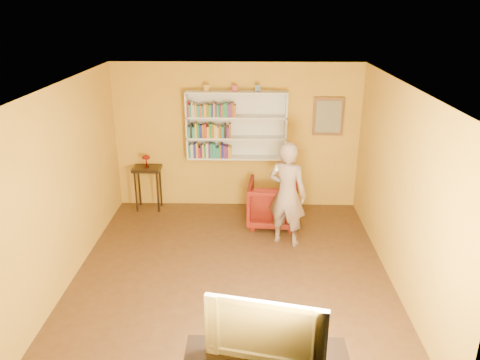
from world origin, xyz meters
name	(u,v)px	position (x,y,z in m)	size (l,w,h in m)	color
room_shell	(231,210)	(0.00, 0.00, 1.02)	(5.30, 5.80, 2.88)	#3F2814
bookshelf	(237,125)	(0.00, 2.41, 1.59)	(1.80, 0.29, 1.23)	silver
books_row_lower	(210,151)	(-0.49, 2.30, 1.14)	(0.77, 0.19, 0.27)	teal
books_row_middle	(209,131)	(-0.48, 2.30, 1.51)	(0.76, 0.18, 0.27)	teal
books_row_upper	(212,110)	(-0.43, 2.30, 1.89)	(0.85, 0.19, 0.26)	#B21B28
ornament_left	(207,88)	(-0.52, 2.35, 2.27)	(0.08, 0.08, 0.12)	#B48733
ornament_centre	(235,88)	(-0.03, 2.35, 2.27)	(0.08, 0.08, 0.11)	#9D3444
ornament_right	(258,88)	(0.37, 2.35, 2.27)	(0.08, 0.08, 0.12)	#495E7B
framed_painting	(328,116)	(1.65, 2.46, 1.75)	(0.55, 0.05, 0.70)	brown
console_table	(147,174)	(-1.65, 2.25, 0.69)	(0.51, 0.39, 0.83)	black
ruby_lustre	(146,158)	(-1.65, 2.25, 1.00)	(0.15, 0.15, 0.23)	maroon
armchair	(273,203)	(0.65, 1.65, 0.40)	(0.84, 0.87, 0.79)	#4E0805
person	(287,194)	(0.84, 0.96, 0.85)	(0.62, 0.41, 1.70)	#766156
game_remote	(276,168)	(0.64, 0.62, 1.41)	(0.04, 0.15, 0.04)	silver
television	(267,324)	(0.42, -2.25, 0.88)	(1.12, 0.15, 0.65)	black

